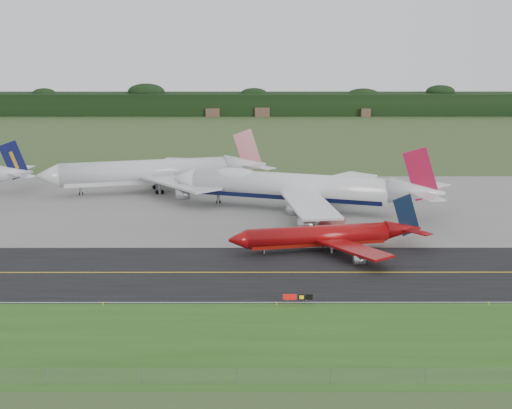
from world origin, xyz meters
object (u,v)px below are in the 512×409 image
object	(u,v)px
jet_red_737	(328,235)
jet_star_tail	(157,172)
taxiway_sign	(298,297)
jet_ba_747	(299,187)

from	to	relation	value
jet_red_737	jet_star_tail	size ratio (longest dim) A/B	0.64
jet_red_737	taxiway_sign	xyz separation A→B (m)	(-8.08, -30.56, -1.93)
taxiway_sign	jet_ba_747	bearing A→B (deg)	86.47
jet_ba_747	jet_red_737	world-z (taller)	jet_ba_747
jet_ba_747	jet_red_737	bearing A→B (deg)	-83.36
jet_red_737	taxiway_sign	bearing A→B (deg)	-104.82
jet_star_tail	taxiway_sign	world-z (taller)	jet_star_tail
jet_star_tail	taxiway_sign	distance (m)	94.42
taxiway_sign	jet_red_737	bearing A→B (deg)	75.18
taxiway_sign	jet_star_tail	bearing A→B (deg)	111.70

